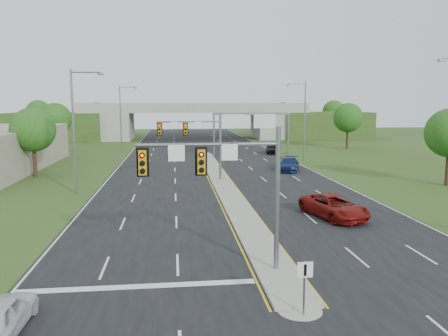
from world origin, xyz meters
TOP-DOWN VIEW (x-y plane):
  - ground at (0.00, 0.00)m, footprint 240.00×240.00m
  - road at (0.00, 35.00)m, footprint 24.00×160.00m
  - median at (0.00, 23.00)m, footprint 2.00×54.00m
  - median_nose at (0.00, -4.00)m, footprint 2.00×2.00m
  - lane_markings at (-0.60, 28.91)m, footprint 23.72×160.00m
  - signal_mast_near at (-2.26, -0.07)m, footprint 6.62×0.60m
  - signal_mast_far at (-2.26, 24.93)m, footprint 6.62×0.60m
  - keep_right_sign at (0.00, -4.53)m, footprint 0.60×0.13m
  - sign_gantry at (6.68, 44.92)m, footprint 11.58×0.44m
  - overpass at (0.00, 80.00)m, footprint 80.00×14.00m
  - lightpole_l_mid at (-13.30, 20.00)m, footprint 2.85×0.25m
  - lightpole_l_far at (-13.30, 55.00)m, footprint 2.85×0.25m
  - lightpole_r_far at (13.30, 40.00)m, footprint 2.85×0.25m
  - tree_l_near at (-20.00, 30.00)m, footprint 4.80×4.80m
  - tree_l_mid at (-24.00, 55.00)m, footprint 5.20×5.20m
  - tree_r_mid at (26.00, 55.00)m, footprint 5.20×5.20m
  - tree_back_a at (-38.00, 94.00)m, footprint 6.00×6.00m
  - tree_back_b at (-24.00, 94.00)m, footprint 5.60×5.60m
  - tree_back_c at (24.00, 94.00)m, footprint 5.60×5.60m
  - tree_back_d at (38.00, 94.00)m, footprint 6.00×6.00m
  - car_white at (-10.94, -4.49)m, footprint 1.71×4.06m
  - car_far_a at (6.42, 9.41)m, footprint 4.11×6.30m
  - car_far_b at (8.97, 31.07)m, footprint 3.80×5.74m
  - car_far_c at (11.00, 49.10)m, footprint 2.45×4.71m

SIDE VIEW (x-z plane):
  - ground at x=0.00m, z-range 0.00..0.00m
  - road at x=0.00m, z-range 0.00..0.02m
  - lane_markings at x=-0.60m, z-range 0.02..0.03m
  - median at x=0.00m, z-range 0.02..0.18m
  - median_nose at x=0.00m, z-range 0.02..0.18m
  - car_white at x=-10.94m, z-range 0.02..1.39m
  - car_far_c at x=11.00m, z-range 0.02..1.55m
  - car_far_b at x=8.97m, z-range 0.02..1.56m
  - car_far_a at x=6.42m, z-range 0.02..1.63m
  - keep_right_sign at x=0.00m, z-range 0.42..2.62m
  - overpass at x=0.00m, z-range -0.50..7.60m
  - signal_mast_near at x=-2.26m, z-range 1.23..8.23m
  - signal_mast_far at x=-2.26m, z-range 1.23..8.23m
  - tree_l_near at x=-20.00m, z-range 1.38..8.98m
  - sign_gantry at x=6.68m, z-range 1.90..8.58m
  - tree_l_mid at x=-24.00m, z-range 1.44..9.57m
  - tree_r_mid at x=26.00m, z-range 1.44..9.57m
  - tree_back_b at x=-24.00m, z-range 1.35..9.67m
  - tree_back_c at x=24.00m, z-range 1.35..9.67m
  - tree_back_a at x=-38.00m, z-range 1.41..10.26m
  - tree_back_d at x=38.00m, z-range 1.41..10.26m
  - lightpole_l_mid at x=-13.30m, z-range 0.60..11.60m
  - lightpole_l_far at x=-13.30m, z-range 0.60..11.60m
  - lightpole_r_far at x=13.30m, z-range 0.60..11.60m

